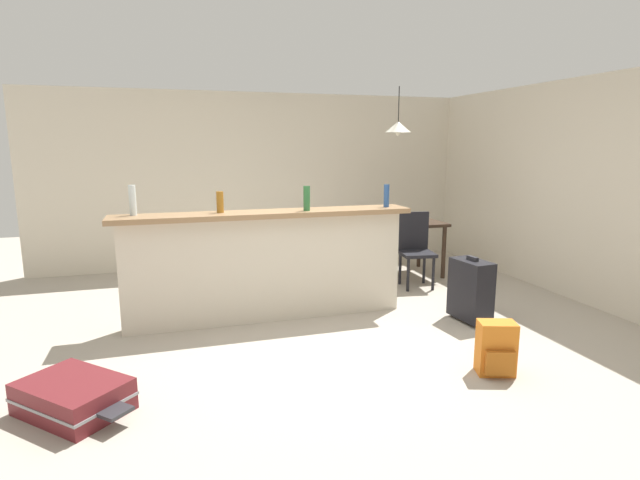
% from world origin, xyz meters
% --- Properties ---
extents(ground_plane, '(13.00, 13.00, 0.05)m').
position_xyz_m(ground_plane, '(0.00, 0.00, -0.03)').
color(ground_plane, '#ADA393').
extents(wall_back, '(6.60, 0.10, 2.50)m').
position_xyz_m(wall_back, '(0.00, 3.05, 1.25)').
color(wall_back, beige).
rests_on(wall_back, ground_plane).
extents(wall_right, '(0.10, 6.00, 2.50)m').
position_xyz_m(wall_right, '(3.05, 0.30, 1.25)').
color(wall_right, beige).
rests_on(wall_right, ground_plane).
extents(partition_half_wall, '(2.80, 0.20, 1.06)m').
position_xyz_m(partition_half_wall, '(-0.49, 0.51, 0.53)').
color(partition_half_wall, beige).
rests_on(partition_half_wall, ground_plane).
extents(bar_countertop, '(2.96, 0.40, 0.05)m').
position_xyz_m(bar_countertop, '(-0.49, 0.51, 1.09)').
color(bar_countertop, '#93704C').
rests_on(bar_countertop, partition_half_wall).
extents(bottle_clear, '(0.06, 0.06, 0.28)m').
position_xyz_m(bottle_clear, '(-1.73, 0.61, 1.25)').
color(bottle_clear, silver).
rests_on(bottle_clear, bar_countertop).
extents(bottle_amber, '(0.07, 0.07, 0.21)m').
position_xyz_m(bottle_amber, '(-0.93, 0.56, 1.22)').
color(bottle_amber, '#9E661E').
rests_on(bottle_amber, bar_countertop).
extents(bottle_green, '(0.07, 0.07, 0.25)m').
position_xyz_m(bottle_green, '(-0.09, 0.45, 1.24)').
color(bottle_green, '#2D6B38').
rests_on(bottle_green, bar_countertop).
extents(bottle_blue, '(0.06, 0.06, 0.24)m').
position_xyz_m(bottle_blue, '(0.79, 0.50, 1.23)').
color(bottle_blue, '#284C89').
rests_on(bottle_blue, bar_countertop).
extents(dining_table, '(1.10, 0.80, 0.74)m').
position_xyz_m(dining_table, '(1.57, 1.75, 0.65)').
color(dining_table, '#332319').
rests_on(dining_table, ground_plane).
extents(dining_chair_near_partition, '(0.45, 0.45, 0.93)m').
position_xyz_m(dining_chair_near_partition, '(1.52, 1.20, 0.52)').
color(dining_chair_near_partition, black).
rests_on(dining_chair_near_partition, ground_plane).
extents(pendant_lamp, '(0.34, 0.34, 0.63)m').
position_xyz_m(pendant_lamp, '(1.51, 1.76, 1.99)').
color(pendant_lamp, black).
extents(suitcase_flat_maroon, '(0.84, 0.84, 0.22)m').
position_xyz_m(suitcase_flat_maroon, '(-2.09, -0.91, 0.11)').
color(suitcase_flat_maroon, maroon).
rests_on(suitcase_flat_maroon, ground_plane).
extents(suitcase_upright_black, '(0.29, 0.46, 0.67)m').
position_xyz_m(suitcase_upright_black, '(1.45, -0.14, 0.33)').
color(suitcase_upright_black, black).
rests_on(suitcase_upright_black, ground_plane).
extents(backpack_orange, '(0.32, 0.30, 0.42)m').
position_xyz_m(backpack_orange, '(0.96, -1.24, 0.20)').
color(backpack_orange, orange).
rests_on(backpack_orange, ground_plane).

